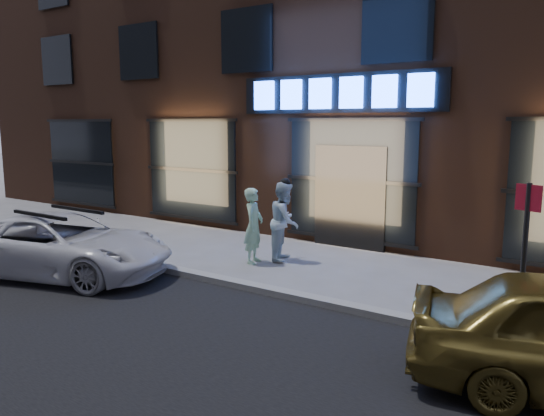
{
  "coord_description": "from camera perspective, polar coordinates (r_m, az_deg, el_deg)",
  "views": [
    {
      "loc": [
        5.37,
        -7.27,
        2.93
      ],
      "look_at": [
        -0.63,
        1.6,
        1.2
      ],
      "focal_mm": 35.0,
      "sensor_mm": 36.0,
      "label": 1
    }
  ],
  "objects": [
    {
      "name": "white_suv",
      "position": [
        10.99,
        -21.76,
        -3.74
      ],
      "size": [
        4.7,
        3.18,
        1.2
      ],
      "primitive_type": "imported",
      "rotation": [
        0.0,
        0.0,
        1.88
      ],
      "color": "silver",
      "rests_on": "ground"
    },
    {
      "name": "sign_post",
      "position": [
        7.7,
        25.53,
        -3.89
      ],
      "size": [
        0.33,
        0.15,
        2.16
      ],
      "rotation": [
        0.0,
        0.0,
        -0.37
      ],
      "color": "#262628",
      "rests_on": "ground"
    },
    {
      "name": "curb",
      "position": [
        9.48,
        -2.31,
        -8.45
      ],
      "size": [
        60.0,
        0.25,
        0.12
      ],
      "primitive_type": "cube",
      "color": "gray",
      "rests_on": "ground"
    },
    {
      "name": "man_bowtie",
      "position": [
        11.11,
        -1.99,
        -1.91
      ],
      "size": [
        0.53,
        0.66,
        1.59
      ],
      "primitive_type": "imported",
      "rotation": [
        0.0,
        0.0,
        1.86
      ],
      "color": "#A1D4B2",
      "rests_on": "ground"
    },
    {
      "name": "ground",
      "position": [
        9.5,
        -2.3,
        -8.79
      ],
      "size": [
        90.0,
        90.0,
        0.0
      ],
      "primitive_type": "plane",
      "color": "slate",
      "rests_on": "ground"
    },
    {
      "name": "storefront_building",
      "position": [
        16.33,
        15.19,
        16.68
      ],
      "size": [
        30.2,
        8.28,
        10.3
      ],
      "color": "#54301E",
      "rests_on": "ground"
    },
    {
      "name": "man_cap",
      "position": [
        11.34,
        1.4,
        -1.4
      ],
      "size": [
        0.87,
        0.99,
        1.7
      ],
      "primitive_type": "imported",
      "rotation": [
        0.0,
        0.0,
        1.9
      ],
      "color": "silver",
      "rests_on": "ground"
    }
  ]
}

